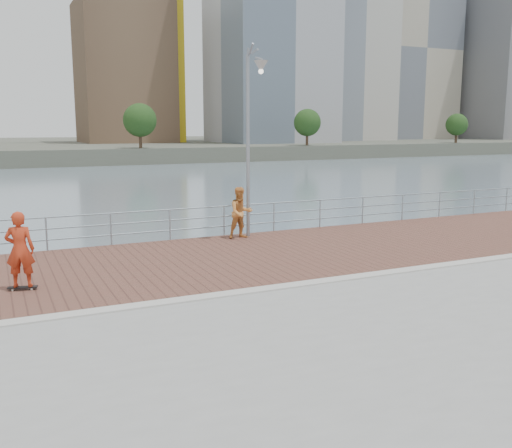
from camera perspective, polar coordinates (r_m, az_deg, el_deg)
name	(u,v)px	position (r m, az deg, el deg)	size (l,w,h in m)	color
water	(289,362)	(15.14, 3.29, -13.61)	(400.00, 400.00, 0.00)	slate
seawall	(423,414)	(11.00, 16.39, -17.73)	(40.00, 24.00, 2.00)	gray
brick_lane	(234,257)	(17.60, -2.20, -3.33)	(40.00, 6.80, 0.02)	brown
curb	(290,286)	(14.45, 3.37, -6.20)	(40.00, 0.40, 0.06)	#B7B5AD
far_shore	(22,148)	(134.96, -22.34, 7.08)	(320.00, 95.00, 2.50)	#4C5142
guardrail	(197,219)	(20.59, -5.89, 0.48)	(39.06, 0.06, 1.13)	#8C9EA8
street_lamp	(253,108)	(20.09, -0.26, 11.49)	(0.47, 1.37, 6.47)	gray
skateboard	(23,287)	(15.24, -22.31, -5.89)	(0.72, 0.34, 0.08)	black
skateboarder	(20,249)	(15.02, -22.54, -2.35)	(0.68, 0.45, 1.88)	red
bystander	(241,213)	(20.35, -1.53, 1.13)	(0.89, 0.70, 1.84)	#D5863E
skyline	(171,14)	(123.34, -8.51, 20.01)	(233.00, 41.00, 70.29)	#ADA38E
shoreline_trees	(147,122)	(92.08, -10.82, 9.96)	(169.62, 5.22, 6.96)	#473323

